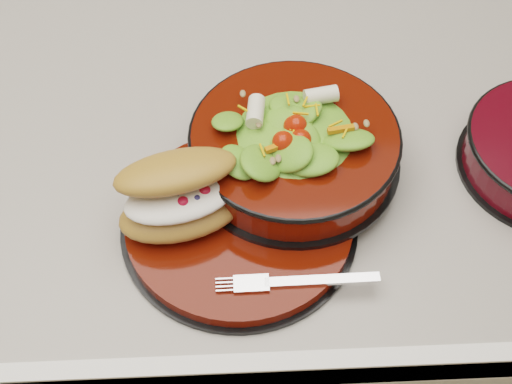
{
  "coord_description": "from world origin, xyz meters",
  "views": [
    {
      "loc": [
        0.09,
        -0.65,
        1.57
      ],
      "look_at": [
        0.11,
        -0.18,
        0.94
      ],
      "focal_mm": 50.0,
      "sensor_mm": 36.0,
      "label": 1
    }
  ],
  "objects_px": {
    "island_counter": "(192,279)",
    "dinner_plate": "(240,223)",
    "croissant": "(179,196)",
    "fork": "(301,281)",
    "salad_bowl": "(295,140)"
  },
  "relations": [
    {
      "from": "dinner_plate",
      "to": "fork",
      "type": "distance_m",
      "value": 0.11
    },
    {
      "from": "dinner_plate",
      "to": "salad_bowl",
      "type": "xyz_separation_m",
      "value": [
        0.07,
        0.08,
        0.05
      ]
    },
    {
      "from": "island_counter",
      "to": "dinner_plate",
      "type": "xyz_separation_m",
      "value": [
        0.09,
        -0.2,
        0.46
      ]
    },
    {
      "from": "fork",
      "to": "island_counter",
      "type": "bearing_deg",
      "value": 27.54
    },
    {
      "from": "salad_bowl",
      "to": "fork",
      "type": "xyz_separation_m",
      "value": [
        -0.0,
        -0.16,
        -0.04
      ]
    },
    {
      "from": "salad_bowl",
      "to": "fork",
      "type": "distance_m",
      "value": 0.17
    },
    {
      "from": "island_counter",
      "to": "salad_bowl",
      "type": "xyz_separation_m",
      "value": [
        0.16,
        -0.12,
        0.5
      ]
    },
    {
      "from": "dinner_plate",
      "to": "fork",
      "type": "relative_size",
      "value": 1.75
    },
    {
      "from": "island_counter",
      "to": "salad_bowl",
      "type": "distance_m",
      "value": 0.54
    },
    {
      "from": "dinner_plate",
      "to": "croissant",
      "type": "xyz_separation_m",
      "value": [
        -0.06,
        0.0,
        0.05
      ]
    },
    {
      "from": "island_counter",
      "to": "salad_bowl",
      "type": "bearing_deg",
      "value": -36.77
    },
    {
      "from": "croissant",
      "to": "island_counter",
      "type": "bearing_deg",
      "value": 84.16
    },
    {
      "from": "island_counter",
      "to": "croissant",
      "type": "height_order",
      "value": "croissant"
    },
    {
      "from": "island_counter",
      "to": "salad_bowl",
      "type": "relative_size",
      "value": 4.93
    },
    {
      "from": "dinner_plate",
      "to": "fork",
      "type": "xyz_separation_m",
      "value": [
        0.06,
        -0.08,
        0.01
      ]
    }
  ]
}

